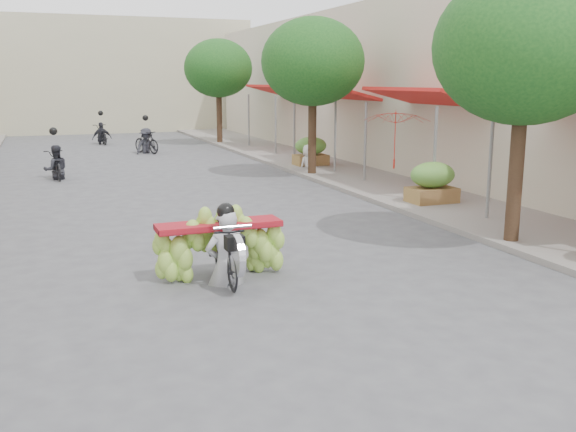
{
  "coord_description": "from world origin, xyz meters",
  "views": [
    {
      "loc": [
        -3.08,
        -5.86,
        3.19
      ],
      "look_at": [
        0.46,
        3.37,
        1.1
      ],
      "focal_mm": 40.0,
      "sensor_mm": 36.0,
      "label": 1
    }
  ],
  "objects": [
    {
      "name": "shophouse_row_right",
      "position": [
        11.99,
        14.0,
        3.0
      ],
      "size": [
        9.77,
        40.0,
        6.0
      ],
      "color": "beige",
      "rests_on": "ground"
    },
    {
      "name": "bg_motorbike_b",
      "position": [
        1.26,
        23.13,
        0.84
      ],
      "size": [
        1.24,
        1.81,
        1.95
      ],
      "color": "black",
      "rests_on": "ground"
    },
    {
      "name": "bg_motorbike_a",
      "position": [
        -2.72,
        16.47,
        0.74
      ],
      "size": [
        0.84,
        1.67,
        1.95
      ],
      "color": "black",
      "rests_on": "ground"
    },
    {
      "name": "bg_motorbike_c",
      "position": [
        -0.21,
        28.19,
        0.78
      ],
      "size": [
        1.03,
        1.8,
        1.95
      ],
      "color": "black",
      "rests_on": "ground"
    },
    {
      "name": "market_umbrella",
      "position": [
        6.06,
        9.64,
        2.42
      ],
      "size": [
        2.37,
        2.37,
        1.64
      ],
      "rotation": [
        0.0,
        0.0,
        0.41
      ],
      "color": "red",
      "rests_on": "ground"
    },
    {
      "name": "far_building",
      "position": [
        0.0,
        38.0,
        3.5
      ],
      "size": [
        20.0,
        6.0,
        7.0
      ],
      "primitive_type": "cube",
      "color": "#B8B191",
      "rests_on": "ground"
    },
    {
      "name": "produce_crate_mid",
      "position": [
        6.2,
        8.0,
        0.71
      ],
      "size": [
        1.2,
        0.88,
        1.16
      ],
      "color": "brown",
      "rests_on": "ground"
    },
    {
      "name": "banana_motorbike",
      "position": [
        -0.48,
        3.85,
        0.74
      ],
      "size": [
        2.2,
        1.84,
        2.25
      ],
      "color": "black",
      "rests_on": "ground"
    },
    {
      "name": "ground",
      "position": [
        0.0,
        0.0,
        0.0
      ],
      "size": [
        120.0,
        120.0,
        0.0
      ],
      "primitive_type": "plane",
      "color": "#525257",
      "rests_on": "ground"
    },
    {
      "name": "pedestrian",
      "position": [
        5.96,
        15.62,
        0.94
      ],
      "size": [
        0.9,
        0.67,
        1.63
      ],
      "rotation": [
        0.0,
        0.0,
        3.41
      ],
      "color": "white",
      "rests_on": "ground"
    },
    {
      "name": "sidewalk_right",
      "position": [
        7.0,
        15.0,
        0.06
      ],
      "size": [
        4.0,
        60.0,
        0.12
      ],
      "primitive_type": "cube",
      "color": "gray",
      "rests_on": "ground"
    },
    {
      "name": "street_tree_far",
      "position": [
        5.4,
        26.0,
        3.78
      ],
      "size": [
        3.4,
        3.4,
        5.25
      ],
      "color": "#3A2719",
      "rests_on": "ground"
    },
    {
      "name": "street_tree_mid",
      "position": [
        5.4,
        14.0,
        3.78
      ],
      "size": [
        3.4,
        3.4,
        5.25
      ],
      "color": "#3A2719",
      "rests_on": "ground"
    },
    {
      "name": "produce_crate_far",
      "position": [
        6.2,
        16.0,
        0.71
      ],
      "size": [
        1.2,
        0.88,
        1.16
      ],
      "color": "brown",
      "rests_on": "ground"
    },
    {
      "name": "street_tree_near",
      "position": [
        5.4,
        4.0,
        3.78
      ],
      "size": [
        3.4,
        3.4,
        5.25
      ],
      "color": "#3A2719",
      "rests_on": "ground"
    }
  ]
}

